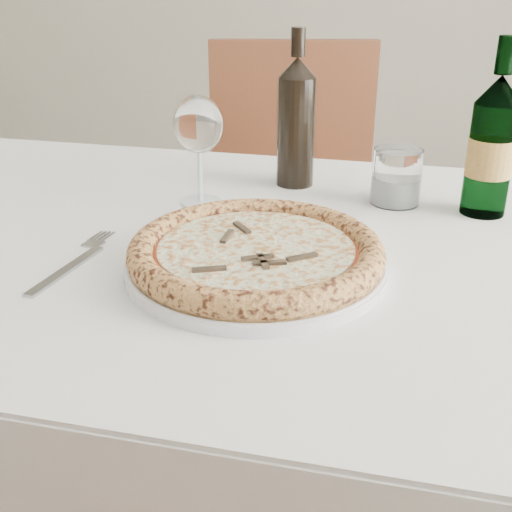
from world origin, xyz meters
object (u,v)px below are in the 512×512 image
object	(u,v)px
tumbler	(396,180)
beer_bottle	(491,147)
wine_bottle	(296,121)
dining_table	(268,295)
pizza	(256,251)
wine_glass	(198,127)
plate	(256,264)
chair_far	(291,197)

from	to	relation	value
tumbler	beer_bottle	xyz separation A→B (m)	(0.13, -0.02, 0.07)
beer_bottle	wine_bottle	world-z (taller)	same
dining_table	pizza	size ratio (longest dim) A/B	4.63
pizza	wine_glass	distance (m)	0.29
plate	pizza	xyz separation A→B (m)	(-0.00, -0.00, 0.02)
dining_table	plate	xyz separation A→B (m)	(-0.00, -0.10, 0.10)
dining_table	wine_glass	distance (m)	0.28
chair_far	wine_bottle	bearing A→B (deg)	-82.50
pizza	wine_bottle	bearing A→B (deg)	89.31
wine_glass	wine_bottle	distance (m)	0.19
dining_table	beer_bottle	xyz separation A→B (m)	(0.31, 0.17, 0.19)
dining_table	wine_glass	size ratio (longest dim) A/B	8.59
dining_table	tumbler	world-z (taller)	tumbler
chair_far	beer_bottle	size ratio (longest dim) A/B	3.52
plate	wine_glass	size ratio (longest dim) A/B	1.90
chair_far	pizza	size ratio (longest dim) A/B	2.88
pizza	wine_glass	bearing A→B (deg)	119.90
dining_table	pizza	distance (m)	0.15
dining_table	wine_bottle	world-z (taller)	wine_bottle
wine_glass	tumbler	size ratio (longest dim) A/B	1.96
beer_bottle	wine_bottle	size ratio (longest dim) A/B	1.00
plate	wine_glass	xyz separation A→B (m)	(-0.13, 0.23, 0.12)
chair_far	pizza	distance (m)	0.96
tumbler	wine_bottle	world-z (taller)	wine_bottle
chair_far	pizza	world-z (taller)	chair_far
chair_far	tumbler	xyz separation A→B (m)	(0.25, -0.63, 0.26)
plate	wine_bottle	distance (m)	0.37
dining_table	wine_bottle	bearing A→B (deg)	89.05
wine_bottle	pizza	bearing A→B (deg)	-90.69
dining_table	pizza	world-z (taller)	pizza
wine_bottle	dining_table	bearing A→B (deg)	-90.95
pizza	tumbler	bearing A→B (deg)	58.69
dining_table	tumbler	size ratio (longest dim) A/B	16.86
chair_far	tumbler	world-z (taller)	chair_far
pizza	wine_glass	world-z (taller)	wine_glass
chair_far	beer_bottle	bearing A→B (deg)	-59.86
wine_glass	beer_bottle	bearing A→B (deg)	4.52
chair_far	wine_glass	world-z (taller)	same
tumbler	beer_bottle	distance (m)	0.15
chair_far	wine_glass	size ratio (longest dim) A/B	5.35
beer_bottle	plate	bearing A→B (deg)	-139.25
plate	dining_table	bearing A→B (deg)	90.00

